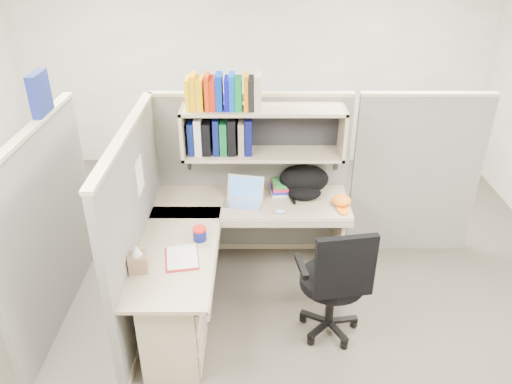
{
  "coord_description": "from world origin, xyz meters",
  "views": [
    {
      "loc": [
        0.05,
        -3.31,
        2.95
      ],
      "look_at": [
        0.04,
        0.25,
        1.0
      ],
      "focal_mm": 35.0,
      "sensor_mm": 36.0,
      "label": 1
    }
  ],
  "objects_px": {
    "desk": "(198,288)",
    "laptop": "(243,193)",
    "snack_canister": "(200,234)",
    "backpack": "(305,182)",
    "task_chair": "(333,298)"
  },
  "relations": [
    {
      "from": "desk",
      "to": "laptop",
      "type": "relative_size",
      "value": 5.32
    },
    {
      "from": "snack_canister",
      "to": "backpack",
      "type": "bearing_deg",
      "value": 39.71
    },
    {
      "from": "backpack",
      "to": "snack_canister",
      "type": "distance_m",
      "value": 1.15
    },
    {
      "from": "laptop",
      "to": "backpack",
      "type": "bearing_deg",
      "value": 29.35
    },
    {
      "from": "laptop",
      "to": "snack_canister",
      "type": "xyz_separation_m",
      "value": [
        -0.32,
        -0.55,
        -0.06
      ]
    },
    {
      "from": "task_chair",
      "to": "laptop",
      "type": "bearing_deg",
      "value": 130.61
    },
    {
      "from": "backpack",
      "to": "snack_canister",
      "type": "xyz_separation_m",
      "value": [
        -0.88,
        -0.73,
        -0.08
      ]
    },
    {
      "from": "backpack",
      "to": "task_chair",
      "type": "bearing_deg",
      "value": -78.7
    },
    {
      "from": "desk",
      "to": "snack_canister",
      "type": "bearing_deg",
      "value": 88.65
    },
    {
      "from": "desk",
      "to": "backpack",
      "type": "distance_m",
      "value": 1.38
    },
    {
      "from": "backpack",
      "to": "task_chair",
      "type": "relative_size",
      "value": 0.42
    },
    {
      "from": "desk",
      "to": "task_chair",
      "type": "bearing_deg",
      "value": -2.21
    },
    {
      "from": "desk",
      "to": "snack_canister",
      "type": "relative_size",
      "value": 15.7
    },
    {
      "from": "desk",
      "to": "laptop",
      "type": "distance_m",
      "value": 0.95
    },
    {
      "from": "snack_canister",
      "to": "task_chair",
      "type": "distance_m",
      "value": 1.15
    }
  ]
}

